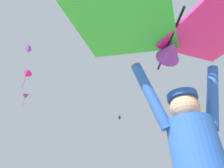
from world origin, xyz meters
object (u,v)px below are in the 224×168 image
at_px(held_stunt_kite, 171,32).
at_px(distant_kite_black_low_left, 120,118).
at_px(distant_kite_purple_mid_right, 25,97).
at_px(distant_kite_magenta_far_center, 26,75).
at_px(distant_kite_purple_overhead_distant, 29,49).

bearing_deg(held_stunt_kite, distant_kite_black_low_left, 76.19).
xyz_separation_m(held_stunt_kite, distant_kite_purple_mid_right, (-10.86, 32.10, 16.02)).
bearing_deg(distant_kite_purple_mid_right, held_stunt_kite, -71.31).
bearing_deg(distant_kite_purple_mid_right, distant_kite_magenta_far_center, -79.26).
relative_size(distant_kite_purple_overhead_distant, distant_kite_black_low_left, 1.16).
xyz_separation_m(distant_kite_magenta_far_center, distant_kite_purple_mid_right, (-1.42, 7.50, 0.03)).
bearing_deg(distant_kite_magenta_far_center, distant_kite_black_low_left, 29.39).
xyz_separation_m(distant_kite_purple_overhead_distant, distant_kite_black_low_left, (16.87, 15.77, -2.00)).
height_order(held_stunt_kite, distant_kite_purple_mid_right, distant_kite_purple_mid_right).
distance_m(distant_kite_black_low_left, distant_kite_purple_mid_right, 19.62).
bearing_deg(distant_kite_magenta_far_center, distant_kite_purple_overhead_distant, -79.00).
height_order(distant_kite_magenta_far_center, distant_kite_purple_mid_right, distant_kite_magenta_far_center).
bearing_deg(distant_kite_magenta_far_center, held_stunt_kite, -69.01).
xyz_separation_m(distant_kite_black_low_left, distant_kite_purple_mid_right, (-19.39, -2.62, 1.47)).
bearing_deg(distant_kite_purple_overhead_distant, distant_kite_magenta_far_center, 101.00).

